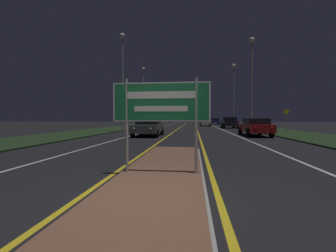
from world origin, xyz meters
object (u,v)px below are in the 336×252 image
Objects in this scene: highway_sign at (161,106)px; car_approaching_1 at (147,123)px; car_receding_1 at (229,122)px; car_receding_3 at (215,121)px; streetlight_left_far at (144,91)px; warning_sign at (286,118)px; streetlight_right_near at (252,72)px; car_receding_2 at (205,122)px; car_receding_0 at (255,126)px; car_approaching_0 at (148,126)px; streetlight_left_near at (123,69)px; streetlight_right_far at (234,86)px.

highway_sign is 0.52× the size of car_approaching_1.
car_receding_3 is at bearing 90.52° from car_receding_1.
car_approaching_1 is at bearing 178.13° from car_receding_1.
warning_sign is (15.93, -11.21, -3.98)m from streetlight_left_far.
streetlight_right_near is 17.62m from car_receding_2.
car_receding_0 is 33.18m from car_receding_3.
car_approaching_0 is 15.61m from car_approaching_1.
warning_sign is at bearing -70.35° from car_receding_2.
warning_sign is (3.68, -29.70, 0.70)m from car_receding_3.
streetlight_left_near is 12.86m from streetlight_right_near.
warning_sign is (2.74, -1.62, -4.59)m from streetlight_right_near.
streetlight_left_far is 19.68m from car_receding_0.
car_receding_2 is 11.98m from car_receding_3.
streetlight_left_far is 16.32m from streetlight_right_near.
car_approaching_0 is (-8.52, -14.87, -0.06)m from car_receding_1.
streetlight_left_near reaches higher than warning_sign.
streetlight_left_near is at bearing -90.86° from car_approaching_1.
streetlight_right_far is 12.93m from warning_sign.
car_receding_3 is (5.59, 46.20, -1.00)m from highway_sign.
streetlight_right_near is 1.02× the size of streetlight_right_far.
car_approaching_1 is at bearing -121.60° from car_receding_3.
car_receding_2 is (-2.76, 21.52, 0.04)m from car_receding_0.
streetlight_right_far is 2.18× the size of car_receding_3.
car_approaching_1 is (-12.58, -0.96, -5.33)m from streetlight_right_far.
streetlight_left_near is 1.03× the size of streetlight_right_near.
car_approaching_1 is at bearing 143.90° from streetlight_right_near.
car_approaching_0 is (-9.29, -16.22, -5.32)m from streetlight_right_far.
car_approaching_0 is 12.85m from warning_sign.
streetlight_left_far is at bearing -123.53° from car_receding_3.
streetlight_left_near is 21.04m from car_receding_2.
car_approaching_1 is (-11.63, -18.91, 0.03)m from car_receding_3.
warning_sign is at bearing -35.17° from car_approaching_1.
streetlight_left_far is 13.27m from car_receding_1.
warning_sign is (15.48, 0.17, -4.81)m from streetlight_left_near.
car_receding_1 is 8.18m from car_receding_2.
streetlight_right_far is at bearing 2.36° from streetlight_left_far.
car_receding_0 is at bearing -90.01° from car_receding_3.
streetlight_right_near is 2.10× the size of car_approaching_1.
car_receding_1 is at bearing -1.87° from car_approaching_1.
car_approaching_0 is (-9.29, -6.09, -5.25)m from streetlight_right_near.
streetlight_right_far is 19.43m from car_approaching_0.
streetlight_left_near is at bearing -172.00° from streetlight_right_near.
streetlight_left_near is at bearing -136.92° from streetlight_right_far.
streetlight_right_near reaches higher than streetlight_right_far.
streetlight_left_near is at bearing -87.71° from streetlight_left_far.
streetlight_left_near reaches higher than car_receding_3.
streetlight_right_far reaches higher than car_receding_2.
streetlight_left_near reaches higher than car_receding_0.
car_receding_0 is at bearing -15.69° from streetlight_left_near.
warning_sign is at bearing -76.91° from streetlight_right_far.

